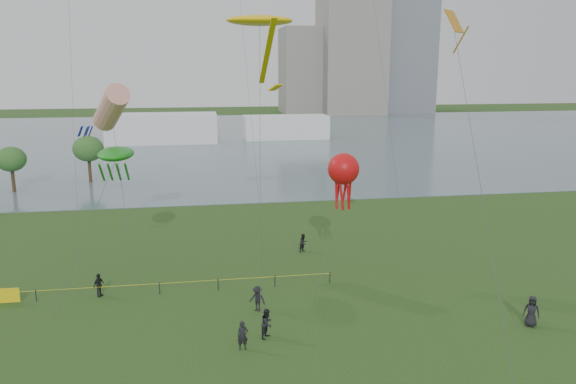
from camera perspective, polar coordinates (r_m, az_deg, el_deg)
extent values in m
cube|color=slate|center=(122.96, -6.86, 5.39)|extent=(400.00, 120.00, 0.08)
cube|color=gray|center=(190.95, 6.40, 13.64)|extent=(20.00, 20.00, 38.00)
cube|color=gray|center=(193.52, 1.79, 12.22)|extent=(16.00, 18.00, 28.00)
cube|color=white|center=(117.73, -12.66, 6.32)|extent=(22.00, 8.00, 6.00)
cube|color=white|center=(122.10, -0.23, 6.60)|extent=(18.00, 7.00, 5.00)
cylinder|color=#392919|center=(77.56, -26.12, 0.93)|extent=(0.44, 0.44, 2.54)
ellipsoid|color=#376B2A|center=(77.10, -26.33, 3.01)|extent=(3.62, 3.62, 3.05)
cylinder|color=#392919|center=(79.98, -19.47, 1.92)|extent=(0.44, 0.44, 2.83)
ellipsoid|color=#376B2A|center=(79.49, -19.64, 4.16)|extent=(4.02, 4.02, 3.39)
cylinder|color=black|center=(41.30, -24.23, -9.57)|extent=(0.07, 0.07, 0.85)
cylinder|color=black|center=(40.44, -18.68, -9.57)|extent=(0.07, 0.07, 0.85)
cylinder|color=black|center=(39.95, -12.94, -9.48)|extent=(0.07, 0.07, 0.85)
cylinder|color=black|center=(39.87, -7.12, -9.30)|extent=(0.07, 0.07, 0.85)
cylinder|color=black|center=(40.18, -1.34, -9.02)|extent=(0.07, 0.07, 0.85)
cylinder|color=black|center=(40.89, 4.28, -8.66)|extent=(0.07, 0.07, 0.85)
cylinder|color=yellow|center=(39.84, -12.96, -9.05)|extent=(24.00, 0.03, 0.03)
cube|color=yellow|center=(41.83, -26.93, -9.38)|extent=(2.00, 0.04, 1.00)
imported|color=black|center=(33.00, -2.13, -13.19)|extent=(1.03, 1.07, 1.74)
imported|color=black|center=(36.34, -3.13, -10.76)|extent=(1.23, 1.09, 1.66)
imported|color=black|center=(40.55, -18.67, -8.94)|extent=(0.84, 1.00, 1.60)
imported|color=black|center=(37.25, 23.50, -11.05)|extent=(1.11, 1.02, 1.90)
imported|color=black|center=(31.86, -4.63, -14.33)|extent=(0.62, 0.42, 1.63)
imported|color=black|center=(47.30, 1.58, -5.19)|extent=(0.96, 0.94, 1.56)
cylinder|color=#3F3F42|center=(37.79, -2.85, 3.49)|extent=(1.34, 10.21, 18.52)
ellipsoid|color=yellow|center=(42.58, -2.89, 17.00)|extent=(4.86, 3.04, 0.76)
cube|color=yellow|center=(38.30, -2.12, 13.91)|extent=(0.36, 6.98, 4.09)
cube|color=yellow|center=(34.54, -1.28, 10.58)|extent=(0.95, 0.95, 0.42)
cylinder|color=#3F3F42|center=(41.92, -16.39, -0.51)|extent=(1.98, 7.80, 12.20)
cylinder|color=red|center=(45.00, -17.54, 8.14)|extent=(3.64, 5.09, 3.80)
cylinder|color=#1920B3|center=(44.18, -19.42, 5.85)|extent=(0.60, 1.13, 0.88)
cylinder|color=#1920B3|center=(44.60, -19.69, 5.89)|extent=(0.60, 1.13, 0.88)
cylinder|color=#1920B3|center=(44.54, -20.29, 5.84)|extent=(0.60, 1.13, 0.88)
cylinder|color=#1920B3|center=(44.08, -20.40, 5.77)|extent=(0.60, 1.13, 0.88)
cylinder|color=#1920B3|center=(43.85, -19.86, 5.78)|extent=(0.60, 1.13, 0.88)
cylinder|color=#3F3F42|center=(39.51, -19.85, -3.71)|extent=(3.73, 6.05, 9.29)
ellipsoid|color=#188818|center=(41.16, -17.07, 3.73)|extent=(2.46, 4.43, 0.86)
cylinder|color=#188818|center=(39.88, -18.40, 1.92)|extent=(0.16, 1.79, 1.54)
cylinder|color=#188818|center=(39.79, -17.62, 1.95)|extent=(0.16, 1.79, 1.54)
cylinder|color=#188818|center=(39.72, -16.84, 1.98)|extent=(0.16, 1.79, 1.54)
cylinder|color=#188818|center=(39.65, -16.05, 2.01)|extent=(0.16, 1.79, 1.54)
cylinder|color=#3F3F42|center=(38.42, 4.25, -4.31)|extent=(3.06, 4.73, 8.16)
sphere|color=red|center=(40.05, 5.66, 2.35)|extent=(2.26, 2.26, 2.26)
cylinder|color=red|center=(40.49, 6.30, 0.14)|extent=(0.18, 0.54, 2.60)
cylinder|color=red|center=(40.83, 5.80, 0.26)|extent=(0.49, 0.36, 2.61)
cylinder|color=red|center=(40.71, 5.12, 0.23)|extent=(0.49, 0.36, 2.61)
cylinder|color=red|center=(40.24, 4.92, 0.09)|extent=(0.18, 0.54, 2.60)
cylinder|color=red|center=(39.89, 5.42, -0.03)|extent=(0.49, 0.36, 2.61)
cylinder|color=red|center=(40.02, 6.12, 0.00)|extent=(0.49, 0.36, 2.61)
cylinder|color=#3F3F42|center=(28.09, 19.35, -1.35)|extent=(0.91, 10.85, 17.61)
cube|color=orange|center=(32.45, 16.53, 16.29)|extent=(1.47, 1.47, 1.20)
cylinder|color=orange|center=(31.58, 17.14, 14.55)|extent=(0.08, 1.58, 1.35)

